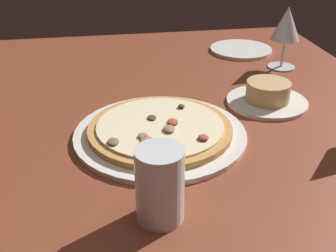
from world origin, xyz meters
TOP-DOWN VIEW (x-y plane):
  - dining_table at (0.00, 0.00)cm, footprint 150.00×110.00cm
  - pizza_main at (-3.16, -2.55)cm, footprint 33.57×33.57cm
  - ramekin_on_saucer at (-14.12, 23.59)cm, footprint 18.15×18.15cm
  - wine_glass_near at (-35.51, 36.07)cm, footprint 7.66×7.66cm
  - water_glass at (20.40, -6.19)cm, footprint 6.97×6.97cm
  - side_plate at (-51.13, 29.68)cm, footprint 18.56×18.56cm

SIDE VIEW (x-z plane):
  - dining_table at x=0.00cm, z-range 0.00..4.00cm
  - side_plate at x=-51.13cm, z-range 4.00..4.90cm
  - pizza_main at x=-3.16cm, z-range 3.50..6.83cm
  - ramekin_on_saucer at x=-14.12cm, z-range 3.40..8.59cm
  - water_glass at x=20.40cm, z-range 3.17..14.52cm
  - wine_glass_near at x=-35.51cm, z-range 7.31..23.87cm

